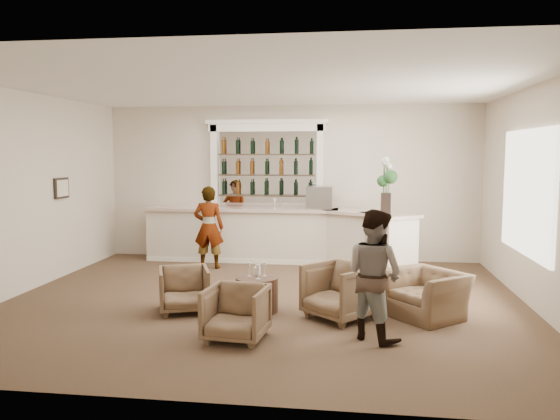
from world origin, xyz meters
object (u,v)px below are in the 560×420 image
at_px(cocktail_table, 257,294).
at_px(armchair_center, 236,313).
at_px(armchair_right, 340,291).
at_px(espresso_machine, 319,198).
at_px(guest, 374,275).
at_px(armchair_left, 184,289).
at_px(sommelier, 209,227).
at_px(armchair_far, 426,294).
at_px(bar_counter, 280,236).
at_px(flower_vase, 386,182).

height_order(cocktail_table, armchair_center, armchair_center).
xyz_separation_m(armchair_right, espresso_machine, (-0.53, 3.78, 0.99)).
xyz_separation_m(guest, armchair_left, (-2.68, 0.80, -0.48)).
xyz_separation_m(cocktail_table, sommelier, (-1.47, 2.81, 0.57)).
bearing_deg(armchair_far, armchair_center, -103.17).
bearing_deg(bar_counter, cocktail_table, -87.55).
bearing_deg(cocktail_table, armchair_left, -171.11).
xyz_separation_m(armchair_far, flower_vase, (-0.42, 2.79, 1.42)).
height_order(armchair_center, armchair_far, armchair_center).
bearing_deg(armchair_left, armchair_right, -21.61).
relative_size(armchair_left, armchair_far, 0.72).
bearing_deg(bar_counter, armchair_far, -54.03).
xyz_separation_m(armchair_center, espresso_machine, (0.71, 4.83, 1.04)).
bearing_deg(armchair_far, armchair_right, -120.29).
bearing_deg(armchair_far, armchair_left, -127.45).
bearing_deg(armchair_left, sommelier, 77.22).
distance_m(guest, armchair_center, 1.76).
bearing_deg(sommelier, flower_vase, 177.83).
distance_m(guest, armchair_right, 0.98).
distance_m(cocktail_table, armchair_center, 1.24).
bearing_deg(armchair_center, armchair_far, 34.03).
relative_size(cocktail_table, sommelier, 0.38).
distance_m(armchair_far, flower_vase, 3.16).
height_order(espresso_machine, flower_vase, flower_vase).
xyz_separation_m(armchair_center, armchair_far, (2.43, 1.27, -0.01)).
height_order(bar_counter, armchair_center, bar_counter).
distance_m(bar_counter, armchair_far, 4.34).
relative_size(bar_counter, armchair_center, 7.75).
xyz_separation_m(armchair_center, flower_vase, (2.02, 4.06, 1.40)).
bearing_deg(armchair_right, flower_vase, 116.90).
distance_m(cocktail_table, sommelier, 3.22).
distance_m(bar_counter, armchair_right, 3.97).
bearing_deg(sommelier, armchair_center, 107.07).
distance_m(cocktail_table, armchair_far, 2.40).
xyz_separation_m(cocktail_table, armchair_left, (-1.05, -0.16, 0.08)).
distance_m(bar_counter, armchair_center, 4.78).
distance_m(armchair_left, armchair_right, 2.25).
distance_m(bar_counter, armchair_left, 3.81).
relative_size(bar_counter, armchair_left, 7.98).
bearing_deg(flower_vase, armchair_far, -81.54).
bearing_deg(armchair_left, flower_vase, 23.68).
relative_size(cocktail_table, flower_vase, 0.58).
height_order(cocktail_table, espresso_machine, espresso_machine).
distance_m(cocktail_table, armchair_right, 1.23).
relative_size(bar_counter, cocktail_table, 9.27).
relative_size(sommelier, flower_vase, 1.54).
bearing_deg(sommelier, guest, 127.04).
height_order(armchair_center, espresso_machine, espresso_machine).
height_order(guest, armchair_center, guest).
bearing_deg(sommelier, armchair_right, 129.36).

